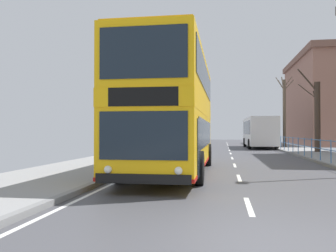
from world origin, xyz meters
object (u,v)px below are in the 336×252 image
Objects in this scene: double_decker_bus_main at (173,112)px; bare_tree_far_01 at (284,111)px; background_bus_far_lane at (259,132)px; bare_tree_far_00 at (317,115)px.

bare_tree_far_01 reaches higher than double_decker_bus_main.
bare_tree_far_00 reaches higher than background_bus_far_lane.
bare_tree_far_01 is at bearing 71.10° from double_decker_bus_main.
bare_tree_far_01 is at bearing 5.15° from background_bus_far_lane.
background_bus_far_lane is 3.26m from bare_tree_far_01.
background_bus_far_lane is 1.36× the size of bare_tree_far_01.
bare_tree_far_00 reaches higher than double_decker_bus_main.
double_decker_bus_main is 1.09× the size of background_bus_far_lane.
background_bus_far_lane is (5.55, 23.24, -0.73)m from double_decker_bus_main.
double_decker_bus_main is at bearing -122.21° from bare_tree_far_00.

